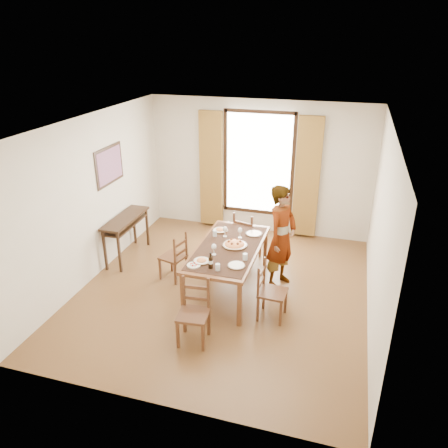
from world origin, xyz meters
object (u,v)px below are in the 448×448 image
(pasta_platter, at_px, (235,243))
(man, at_px, (281,237))
(console_table, at_px, (126,223))
(dining_table, at_px, (228,250))

(pasta_platter, bearing_deg, man, 23.82)
(pasta_platter, bearing_deg, console_table, 168.17)
(man, relative_size, pasta_platter, 4.30)
(console_table, distance_m, dining_table, 2.15)
(dining_table, height_order, pasta_platter, pasta_platter)
(dining_table, bearing_deg, man, 25.48)
(dining_table, distance_m, man, 0.88)
(console_table, distance_m, man, 2.87)
(man, distance_m, pasta_platter, 0.76)
(console_table, xyz_separation_m, man, (2.86, -0.15, 0.18))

